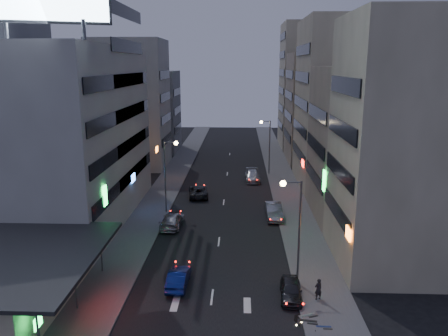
{
  "coord_description": "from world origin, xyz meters",
  "views": [
    {
      "loc": [
        1.91,
        -24.11,
        16.19
      ],
      "look_at": [
        0.35,
        17.63,
        6.24
      ],
      "focal_mm": 35.0,
      "sensor_mm": 36.0,
      "label": 1
    }
  ],
  "objects_px": {
    "road_car_blue": "(179,278)",
    "person": "(318,289)",
    "scooter_silver_b": "(315,305)",
    "parked_car_right_mid": "(274,211)",
    "parked_car_right_far": "(253,176)",
    "parked_car_right_near": "(291,290)",
    "road_car_silver": "(172,220)",
    "scooter_black_b": "(318,313)",
    "scooter_blue": "(332,319)",
    "parked_car_left": "(198,191)"
  },
  "relations": [
    {
      "from": "road_car_blue",
      "to": "person",
      "type": "relative_size",
      "value": 2.55
    },
    {
      "from": "road_car_blue",
      "to": "scooter_silver_b",
      "type": "xyz_separation_m",
      "value": [
        9.55,
        -3.47,
        0.01
      ]
    },
    {
      "from": "parked_car_right_mid",
      "to": "road_car_blue",
      "type": "xyz_separation_m",
      "value": [
        -8.21,
        -15.18,
        -0.13
      ]
    },
    {
      "from": "parked_car_right_mid",
      "to": "parked_car_right_far",
      "type": "xyz_separation_m",
      "value": [
        -1.88,
        15.36,
        -0.06
      ]
    },
    {
      "from": "parked_car_right_near",
      "to": "road_car_silver",
      "type": "relative_size",
      "value": 0.76
    },
    {
      "from": "road_car_blue",
      "to": "scooter_black_b",
      "type": "bearing_deg",
      "value": 156.62
    },
    {
      "from": "parked_car_right_mid",
      "to": "scooter_silver_b",
      "type": "xyz_separation_m",
      "value": [
        1.35,
        -18.65,
        -0.13
      ]
    },
    {
      "from": "parked_car_right_mid",
      "to": "parked_car_right_far",
      "type": "bearing_deg",
      "value": 95.09
    },
    {
      "from": "road_car_blue",
      "to": "scooter_blue",
      "type": "relative_size",
      "value": 2.48
    },
    {
      "from": "road_car_blue",
      "to": "scooter_black_b",
      "type": "xyz_separation_m",
      "value": [
        9.6,
        -4.44,
        0.03
      ]
    },
    {
      "from": "parked_car_right_mid",
      "to": "scooter_silver_b",
      "type": "relative_size",
      "value": 2.69
    },
    {
      "from": "parked_car_right_far",
      "to": "road_car_blue",
      "type": "xyz_separation_m",
      "value": [
        -6.32,
        -30.54,
        -0.07
      ]
    },
    {
      "from": "parked_car_right_mid",
      "to": "scooter_black_b",
      "type": "xyz_separation_m",
      "value": [
        1.39,
        -19.62,
        -0.11
      ]
    },
    {
      "from": "parked_car_right_mid",
      "to": "person",
      "type": "xyz_separation_m",
      "value": [
        1.86,
        -16.95,
        0.11
      ]
    },
    {
      "from": "scooter_blue",
      "to": "road_car_silver",
      "type": "bearing_deg",
      "value": 38.78
    },
    {
      "from": "road_car_silver",
      "to": "scooter_silver_b",
      "type": "bearing_deg",
      "value": 129.04
    },
    {
      "from": "parked_car_left",
      "to": "road_car_blue",
      "type": "height_order",
      "value": "parked_car_left"
    },
    {
      "from": "parked_car_right_mid",
      "to": "parked_car_left",
      "type": "distance_m",
      "value": 11.62
    },
    {
      "from": "parked_car_right_near",
      "to": "road_car_blue",
      "type": "bearing_deg",
      "value": 173.23
    },
    {
      "from": "parked_car_right_near",
      "to": "road_car_blue",
      "type": "xyz_separation_m",
      "value": [
        -8.21,
        1.44,
        0.02
      ]
    },
    {
      "from": "road_car_blue",
      "to": "road_car_silver",
      "type": "bearing_deg",
      "value": -77.56
    },
    {
      "from": "road_car_blue",
      "to": "parked_car_left",
      "type": "bearing_deg",
      "value": -86.86
    },
    {
      "from": "parked_car_right_near",
      "to": "scooter_blue",
      "type": "bearing_deg",
      "value": -55.28
    },
    {
      "from": "road_car_silver",
      "to": "parked_car_right_mid",
      "type": "bearing_deg",
      "value": -162.14
    },
    {
      "from": "parked_car_right_near",
      "to": "scooter_silver_b",
      "type": "relative_size",
      "value": 2.08
    },
    {
      "from": "parked_car_right_mid",
      "to": "road_car_silver",
      "type": "height_order",
      "value": "parked_car_right_mid"
    },
    {
      "from": "parked_car_right_far",
      "to": "person",
      "type": "height_order",
      "value": "person"
    },
    {
      "from": "parked_car_right_far",
      "to": "scooter_blue",
      "type": "xyz_separation_m",
      "value": [
        4.05,
        -35.51,
        -0.12
      ]
    },
    {
      "from": "scooter_blue",
      "to": "scooter_silver_b",
      "type": "height_order",
      "value": "scooter_silver_b"
    },
    {
      "from": "person",
      "to": "scooter_silver_b",
      "type": "height_order",
      "value": "person"
    },
    {
      "from": "parked_car_right_far",
      "to": "scooter_silver_b",
      "type": "xyz_separation_m",
      "value": [
        3.23,
        -34.01,
        -0.06
      ]
    },
    {
      "from": "road_car_blue",
      "to": "road_car_silver",
      "type": "distance_m",
      "value": 12.34
    },
    {
      "from": "parked_car_right_mid",
      "to": "person",
      "type": "bearing_deg",
      "value": -85.64
    },
    {
      "from": "parked_car_right_near",
      "to": "road_car_blue",
      "type": "relative_size",
      "value": 0.93
    },
    {
      "from": "parked_car_right_far",
      "to": "person",
      "type": "distance_m",
      "value": 32.52
    },
    {
      "from": "scooter_silver_b",
      "to": "parked_car_left",
      "type": "bearing_deg",
      "value": 0.41
    },
    {
      "from": "parked_car_right_near",
      "to": "person",
      "type": "height_order",
      "value": "person"
    },
    {
      "from": "road_car_silver",
      "to": "person",
      "type": "distance_m",
      "value": 18.63
    },
    {
      "from": "person",
      "to": "scooter_black_b",
      "type": "height_order",
      "value": "person"
    },
    {
      "from": "road_car_silver",
      "to": "scooter_black_b",
      "type": "height_order",
      "value": "road_car_silver"
    },
    {
      "from": "road_car_blue",
      "to": "scooter_blue",
      "type": "height_order",
      "value": "road_car_blue"
    },
    {
      "from": "parked_car_left",
      "to": "person",
      "type": "relative_size",
      "value": 3.17
    },
    {
      "from": "road_car_silver",
      "to": "scooter_blue",
      "type": "distance_m",
      "value": 21.3
    },
    {
      "from": "parked_car_right_mid",
      "to": "scooter_blue",
      "type": "bearing_deg",
      "value": -85.76
    },
    {
      "from": "parked_car_right_near",
      "to": "road_car_silver",
      "type": "distance_m",
      "value": 17.18
    },
    {
      "from": "scooter_blue",
      "to": "road_car_blue",
      "type": "bearing_deg",
      "value": 66.49
    },
    {
      "from": "parked_car_right_near",
      "to": "scooter_black_b",
      "type": "relative_size",
      "value": 2.01
    },
    {
      "from": "parked_car_right_mid",
      "to": "parked_car_left",
      "type": "xyz_separation_m",
      "value": [
        -8.87,
        7.5,
        -0.1
      ]
    },
    {
      "from": "parked_car_left",
      "to": "parked_car_right_far",
      "type": "height_order",
      "value": "parked_car_right_far"
    },
    {
      "from": "parked_car_right_near",
      "to": "scooter_blue",
      "type": "distance_m",
      "value": 4.14
    }
  ]
}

